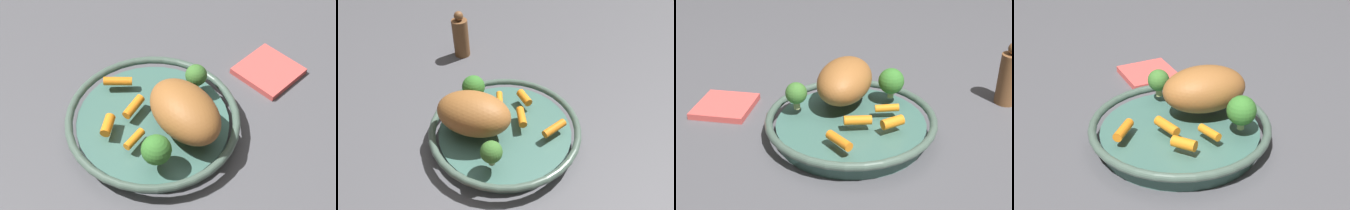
{
  "view_description": "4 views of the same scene",
  "coord_description": "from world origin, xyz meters",
  "views": [
    {
      "loc": [
        0.58,
        0.22,
        0.77
      ],
      "look_at": [
        -0.02,
        0.02,
        0.06
      ],
      "focal_mm": 52.04,
      "sensor_mm": 36.0,
      "label": 1
    },
    {
      "loc": [
        -0.46,
        0.15,
        0.54
      ],
      "look_at": [
        0.03,
        -0.01,
        0.08
      ],
      "focal_mm": 32.59,
      "sensor_mm": 36.0,
      "label": 2
    },
    {
      "loc": [
        -0.25,
        -0.73,
        0.49
      ],
      "look_at": [
        -0.01,
        0.02,
        0.06
      ],
      "focal_mm": 47.83,
      "sensor_mm": 36.0,
      "label": 3
    },
    {
      "loc": [
        0.48,
        -0.65,
        0.53
      ],
      "look_at": [
        -0.01,
        0.03,
        0.07
      ],
      "focal_mm": 53.9,
      "sensor_mm": 36.0,
      "label": 4
    }
  ],
  "objects": [
    {
      "name": "ground_plane",
      "position": [
        0.0,
        0.0,
        0.0
      ],
      "size": [
        2.58,
        2.58,
        0.0
      ],
      "primitive_type": "plane",
      "color": "#4C4C51"
    },
    {
      "name": "serving_bowl",
      "position": [
        0.0,
        0.0,
        0.02
      ],
      "size": [
        0.35,
        0.35,
        0.05
      ],
      "color": "#3D665B",
      "rests_on": "ground_plane"
    },
    {
      "name": "roast_chicken_piece",
      "position": [
        0.01,
        0.07,
        0.09
      ],
      "size": [
        0.19,
        0.2,
        0.09
      ],
      "primitive_type": "ellipsoid",
      "rotation": [
        0.0,
        0.0,
        4.08
      ],
      "color": "#975D2C",
      "rests_on": "serving_bowl"
    },
    {
      "name": "baby_carrot_right",
      "position": [
        -0.06,
        -0.1,
        0.06
      ],
      "size": [
        0.04,
        0.06,
        0.02
      ],
      "primitive_type": "cylinder",
      "rotation": [
        1.53,
        0.0,
        0.35
      ],
      "color": "orange",
      "rests_on": "serving_bowl"
    },
    {
      "name": "baby_carrot_left",
      "position": [
        0.07,
        -0.01,
        0.05
      ],
      "size": [
        0.05,
        0.03,
        0.02
      ],
      "primitive_type": "cylinder",
      "rotation": [
        1.53,
        0.0,
        1.3
      ],
      "color": "orange",
      "rests_on": "serving_bowl"
    },
    {
      "name": "baby_carrot_back",
      "position": [
        0.06,
        -0.07,
        0.06
      ],
      "size": [
        0.05,
        0.03,
        0.02
      ],
      "primitive_type": "cylinder",
      "rotation": [
        1.6,
        0.0,
        4.87
      ],
      "color": "orange",
      "rests_on": "serving_bowl"
    },
    {
      "name": "baby_carrot_near_rim",
      "position": [
        -0.0,
        -0.04,
        0.06
      ],
      "size": [
        0.06,
        0.03,
        0.02
      ],
      "primitive_type": "cylinder",
      "rotation": [
        1.54,
        0.0,
        4.5
      ],
      "color": "orange",
      "rests_on": "serving_bowl"
    },
    {
      "name": "broccoli_floret_small",
      "position": [
        -0.1,
        0.06,
        0.08
      ],
      "size": [
        0.04,
        0.04,
        0.06
      ],
      "color": "tan",
      "rests_on": "serving_bowl"
    },
    {
      "name": "broccoli_floret_large",
      "position": [
        0.1,
        0.05,
        0.08
      ],
      "size": [
        0.05,
        0.05,
        0.07
      ],
      "color": "#99A866",
      "rests_on": "serving_bowl"
    },
    {
      "name": "pepper_mill",
      "position": [
        0.38,
        0.02,
        0.06
      ],
      "size": [
        0.05,
        0.05,
        0.15
      ],
      "color": "brown",
      "rests_on": "ground_plane"
    }
  ]
}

